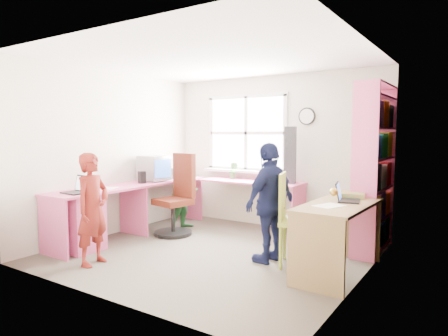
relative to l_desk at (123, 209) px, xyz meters
The scene contains 19 objects.
room 1.57m from the l_desk, 16.12° to the left, with size 3.64×3.44×2.44m.
l_desk is the anchor object (origin of this frame).
right_desk 2.88m from the l_desk, ahead, with size 0.64×1.32×0.76m.
bookshelf 3.35m from the l_desk, 26.43° to the left, with size 0.30×1.02×2.10m.
swivel_chair 0.83m from the l_desk, 66.03° to the left, with size 0.65×0.65×1.19m.
wooden_chair 2.37m from the l_desk, ahead, with size 0.58×0.58×1.05m.
crt_monitor 1.00m from the l_desk, 103.82° to the left, with size 0.44×0.40×0.40m.
laptop_left 0.71m from the l_desk, 101.97° to the right, with size 0.33×0.29×0.22m.
laptop_right 2.93m from the l_desk, 11.45° to the left, with size 0.31×0.35×0.21m.
speaker_a 0.68m from the l_desk, 106.47° to the left, with size 0.11×0.11×0.18m.
speaker_b 1.23m from the l_desk, 97.63° to the left, with size 0.11×0.11×0.18m.
cd_tower 2.54m from the l_desk, 46.11° to the left, with size 0.21×0.19×0.85m.
game_box 2.99m from the l_desk, 17.41° to the left, with size 0.36×0.36×0.06m.
paper_a 0.35m from the l_desk, 140.37° to the right, with size 0.29×0.34×0.00m.
paper_b 2.83m from the l_desk, ahead, with size 0.30×0.36×0.00m.
potted_plant 1.96m from the l_desk, 69.55° to the left, with size 0.15×0.12×0.28m, color #327C31.
person_red 0.94m from the l_desk, 63.45° to the right, with size 0.47×0.31×1.28m, color maroon.
person_green 1.12m from the l_desk, 78.51° to the left, with size 0.54×0.42×1.11m, color #2D7238.
person_navy 2.10m from the l_desk, 10.09° to the left, with size 0.82×0.34×1.39m, color #141A41.
Camera 1 is at (2.80, -4.03, 1.50)m, focal length 32.00 mm.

